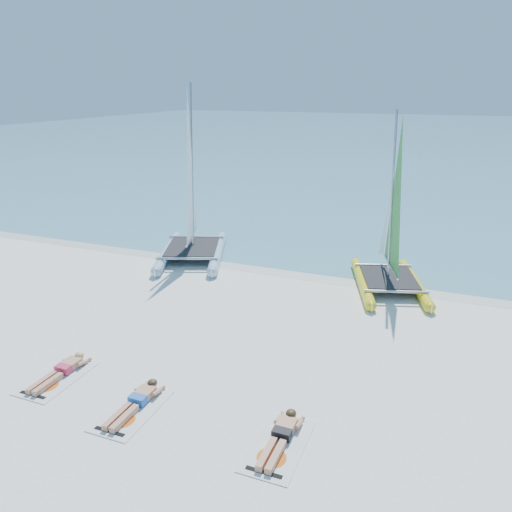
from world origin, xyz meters
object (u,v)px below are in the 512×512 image
(towel_c, at_px, (278,446))
(sunbather_b, at_px, (137,401))
(catamaran_yellow, at_px, (391,231))
(catamaran_blue, at_px, (191,206))
(towel_a, at_px, (57,378))
(sunbather_a, at_px, (62,370))
(towel_b, at_px, (132,410))
(sunbather_c, at_px, (281,435))

(towel_c, bearing_deg, sunbather_b, 178.42)
(sunbather_b, bearing_deg, catamaran_yellow, 66.70)
(catamaran_yellow, bearing_deg, catamaran_blue, 161.97)
(towel_a, bearing_deg, catamaran_blue, 98.30)
(catamaran_yellow, height_order, sunbather_a, catamaran_yellow)
(catamaran_blue, bearing_deg, towel_a, -102.65)
(towel_a, height_order, sunbather_b, sunbather_b)
(towel_a, relative_size, sunbather_a, 1.07)
(towel_a, height_order, towel_b, same)
(towel_b, xyz_separation_m, sunbather_b, (0.00, 0.19, 0.11))
(catamaran_yellow, distance_m, towel_b, 10.45)
(sunbather_b, bearing_deg, towel_a, 175.27)
(sunbather_b, bearing_deg, sunbather_c, 1.80)
(catamaran_yellow, height_order, sunbather_b, catamaran_yellow)
(sunbather_a, height_order, sunbather_c, same)
(catamaran_yellow, height_order, towel_c, catamaran_yellow)
(catamaran_blue, bearing_deg, sunbather_a, -102.47)
(towel_a, height_order, towel_c, same)
(catamaran_yellow, height_order, towel_a, catamaran_yellow)
(catamaran_blue, height_order, towel_a, catamaran_blue)
(sunbather_b, bearing_deg, catamaran_blue, 111.70)
(towel_c, bearing_deg, towel_b, -178.20)
(catamaran_yellow, xyz_separation_m, sunbather_a, (-6.37, -8.88, -1.78))
(towel_a, xyz_separation_m, sunbather_a, (-0.00, 0.19, 0.11))
(catamaran_blue, relative_size, catamaran_yellow, 1.15)
(towel_a, height_order, sunbather_a, sunbather_a)
(catamaran_yellow, relative_size, towel_c, 3.26)
(sunbather_b, xyz_separation_m, sunbather_c, (3.26, 0.10, 0.00))
(catamaran_blue, distance_m, sunbather_a, 9.23)
(towel_c, xyz_separation_m, sunbather_c, (-0.00, 0.19, 0.11))
(sunbather_a, xyz_separation_m, sunbather_b, (2.37, -0.39, 0.00))
(towel_a, bearing_deg, sunbather_b, -4.73)
(sunbather_b, height_order, sunbather_c, same)
(sunbather_c, bearing_deg, sunbather_b, -178.20)
(sunbather_c, bearing_deg, towel_b, -174.83)
(sunbather_a, relative_size, sunbather_b, 1.00)
(sunbather_c, bearing_deg, towel_a, 179.04)
(catamaran_blue, xyz_separation_m, towel_b, (3.70, -9.50, -2.06))
(sunbather_a, relative_size, towel_c, 0.93)
(towel_b, bearing_deg, towel_a, 170.71)
(towel_a, distance_m, sunbather_c, 5.63)
(catamaran_yellow, relative_size, sunbather_b, 3.50)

